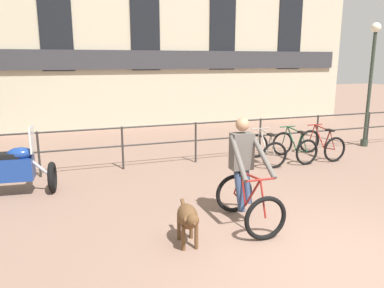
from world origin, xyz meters
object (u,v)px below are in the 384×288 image
at_px(parked_bicycle_mid_left, 294,147).
at_px(street_lamp, 371,78).
at_px(cyclist_with_bike, 246,177).
at_px(dog, 188,218).
at_px(parked_bicycle_near_lamp, 265,149).
at_px(parked_bicycle_mid_right, 322,144).
at_px(parked_motorcycle, 11,167).

bearing_deg(parked_bicycle_mid_left, street_lamp, -169.15).
relative_size(cyclist_with_bike, dog, 1.94).
bearing_deg(parked_bicycle_near_lamp, parked_bicycle_mid_left, -174.82).
height_order(dog, parked_bicycle_near_lamp, parked_bicycle_near_lamp).
relative_size(parked_bicycle_mid_left, parked_bicycle_mid_right, 1.01).
xyz_separation_m(cyclist_with_bike, dog, (-1.14, -0.46, -0.34)).
bearing_deg(parked_bicycle_near_lamp, parked_motorcycle, 9.16).
relative_size(dog, street_lamp, 0.24).
bearing_deg(dog, parked_bicycle_mid_right, 41.50).
bearing_deg(cyclist_with_bike, parked_motorcycle, 146.14).
distance_m(cyclist_with_bike, dog, 1.28).
bearing_deg(parked_bicycle_mid_left, dog, 38.21).
height_order(parked_motorcycle, parked_bicycle_near_lamp, parked_motorcycle).
relative_size(cyclist_with_bike, parked_bicycle_mid_right, 1.53).
distance_m(parked_bicycle_near_lamp, parked_bicycle_mid_left, 0.88).
xyz_separation_m(parked_bicycle_mid_left, street_lamp, (3.01, 0.67, 1.71)).
bearing_deg(parked_bicycle_near_lamp, parked_bicycle_mid_right, -174.82).
relative_size(parked_bicycle_mid_left, street_lamp, 0.31).
bearing_deg(parked_bicycle_mid_right, parked_bicycle_mid_left, 0.28).
relative_size(parked_bicycle_near_lamp, parked_bicycle_mid_right, 1.05).
bearing_deg(parked_motorcycle, street_lamp, -77.48).
bearing_deg(cyclist_with_bike, parked_bicycle_mid_left, 46.48).
bearing_deg(cyclist_with_bike, parked_bicycle_near_lamp, 56.03).
bearing_deg(parked_motorcycle, cyclist_with_bike, -119.17).
height_order(parked_bicycle_mid_left, parked_bicycle_mid_right, same).
relative_size(dog, parked_bicycle_near_lamp, 0.75).
xyz_separation_m(dog, parked_bicycle_mid_left, (4.18, 3.50, -0.06)).
xyz_separation_m(dog, street_lamp, (7.19, 4.18, 1.65)).
bearing_deg(parked_bicycle_mid_left, parked_bicycle_mid_right, 178.25).
height_order(dog, parked_bicycle_mid_right, parked_bicycle_mid_right).
bearing_deg(parked_bicycle_mid_right, parked_motorcycle, 3.34).
height_order(parked_bicycle_near_lamp, parked_bicycle_mid_left, same).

